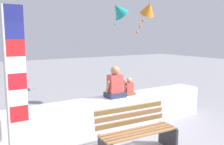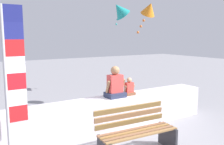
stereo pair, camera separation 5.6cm
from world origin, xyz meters
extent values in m
cube|color=silver|center=(0.00, 1.12, 0.40)|extent=(6.02, 0.62, 0.80)
cube|color=olive|center=(0.02, -0.40, 0.45)|extent=(1.55, 0.17, 0.03)
cube|color=brown|center=(0.03, -0.28, 0.45)|extent=(1.55, 0.17, 0.03)
cube|color=olive|center=(0.04, -0.17, 0.45)|extent=(1.55, 0.17, 0.03)
cube|color=#8D5C40|center=(0.05, -0.06, 0.45)|extent=(1.55, 0.17, 0.03)
cube|color=olive|center=(0.05, 0.05, 0.57)|extent=(1.55, 0.15, 0.10)
cube|color=#8E6542|center=(0.06, 0.07, 0.70)|extent=(1.55, 0.15, 0.10)
cube|color=olive|center=(0.06, 0.09, 0.83)|extent=(1.55, 0.15, 0.10)
cube|color=#2D2D33|center=(0.75, -0.28, 0.23)|extent=(0.09, 0.53, 0.45)
cube|color=#29304D|center=(0.37, 1.11, 0.86)|extent=(0.44, 0.36, 0.12)
cube|color=#D0413D|center=(0.37, 1.11, 1.12)|extent=(0.34, 0.22, 0.42)
cylinder|color=#9D704C|center=(0.16, 1.09, 1.07)|extent=(0.07, 0.17, 0.30)
cylinder|color=#9D704C|center=(0.58, 1.09, 1.07)|extent=(0.07, 0.17, 0.30)
sphere|color=#9D704C|center=(0.37, 1.11, 1.44)|extent=(0.21, 0.21, 0.21)
cube|color=brown|center=(0.79, 1.11, 0.83)|extent=(0.26, 0.21, 0.07)
cube|color=#D53F38|center=(0.79, 1.11, 0.99)|extent=(0.20, 0.13, 0.25)
cylinder|color=tan|center=(0.66, 1.10, 0.96)|extent=(0.04, 0.10, 0.18)
cylinder|color=tan|center=(0.91, 1.10, 0.96)|extent=(0.04, 0.10, 0.18)
sphere|color=tan|center=(0.79, 1.11, 1.17)|extent=(0.12, 0.12, 0.12)
cylinder|color=#B7B7BC|center=(-2.11, 0.50, 1.36)|extent=(0.05, 0.05, 2.73)
cube|color=red|center=(-1.94, 0.50, 0.95)|extent=(0.29, 0.02, 0.27)
cube|color=white|center=(-1.94, 0.50, 1.23)|extent=(0.29, 0.02, 0.27)
cube|color=red|center=(-1.94, 0.50, 1.50)|extent=(0.29, 0.02, 0.27)
cube|color=white|center=(-1.94, 0.50, 1.77)|extent=(0.29, 0.02, 0.27)
cube|color=red|center=(-1.94, 0.50, 2.05)|extent=(0.29, 0.02, 0.27)
cube|color=navy|center=(-1.94, 0.50, 2.32)|extent=(0.29, 0.02, 0.27)
cube|color=navy|center=(-1.94, 0.50, 2.59)|extent=(0.29, 0.02, 0.27)
cone|color=teal|center=(2.74, 4.47, 3.27)|extent=(0.86, 0.69, 0.79)
sphere|color=teal|center=(2.75, 4.57, 3.09)|extent=(0.08, 0.08, 0.08)
sphere|color=teal|center=(2.76, 4.67, 2.91)|extent=(0.08, 0.08, 0.08)
sphere|color=teal|center=(2.78, 4.77, 2.73)|extent=(0.08, 0.08, 0.08)
cone|color=orange|center=(2.37, 2.27, 3.08)|extent=(0.51, 0.62, 0.55)
sphere|color=orange|center=(2.27, 2.28, 2.90)|extent=(0.08, 0.08, 0.08)
sphere|color=orange|center=(2.17, 2.29, 2.72)|extent=(0.08, 0.08, 0.08)
sphere|color=orange|center=(2.07, 2.30, 2.54)|extent=(0.08, 0.08, 0.08)
sphere|color=orange|center=(1.97, 2.31, 2.36)|extent=(0.08, 0.08, 0.08)
camera|label=1|loc=(-2.74, -3.63, 2.23)|focal=39.11mm
camera|label=2|loc=(-2.70, -3.66, 2.23)|focal=39.11mm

